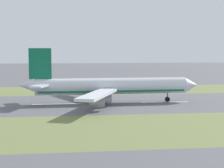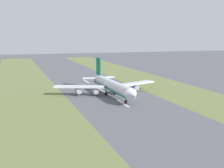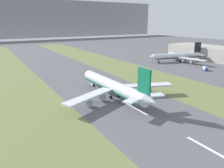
% 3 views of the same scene
% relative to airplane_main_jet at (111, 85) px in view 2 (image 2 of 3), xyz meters
% --- Properties ---
extents(ground_plane, '(800.00, 800.00, 0.00)m').
position_rel_airplane_main_jet_xyz_m(ground_plane, '(0.69, -3.13, -6.02)').
color(ground_plane, '#56565B').
extents(grass_median_west, '(40.00, 600.00, 0.01)m').
position_rel_airplane_main_jet_xyz_m(grass_median_west, '(-44.31, -3.13, -6.02)').
color(grass_median_west, olive).
rests_on(grass_median_west, ground).
extents(grass_median_east, '(40.00, 600.00, 0.01)m').
position_rel_airplane_main_jet_xyz_m(grass_median_east, '(45.69, -3.13, -6.02)').
color(grass_median_east, olive).
rests_on(grass_median_east, ground).
extents(centreline_dash_near, '(1.20, 18.00, 0.01)m').
position_rel_airplane_main_jet_xyz_m(centreline_dash_near, '(0.69, -58.10, -6.01)').
color(centreline_dash_near, silver).
rests_on(centreline_dash_near, ground).
extents(centreline_dash_mid, '(1.20, 18.00, 0.01)m').
position_rel_airplane_main_jet_xyz_m(centreline_dash_mid, '(0.69, -18.10, -6.01)').
color(centreline_dash_mid, silver).
rests_on(centreline_dash_mid, ground).
extents(centreline_dash_far, '(1.20, 18.00, 0.01)m').
position_rel_airplane_main_jet_xyz_m(centreline_dash_far, '(0.69, 21.90, -6.01)').
color(centreline_dash_far, silver).
rests_on(centreline_dash_far, ground).
extents(airplane_main_jet, '(64.12, 67.10, 20.20)m').
position_rel_airplane_main_jet_xyz_m(airplane_main_jet, '(0.00, 0.00, 0.00)').
color(airplane_main_jet, silver).
rests_on(airplane_main_jet, ground).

